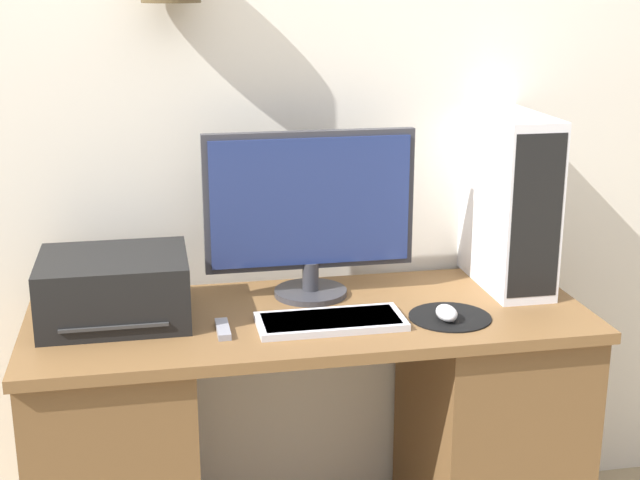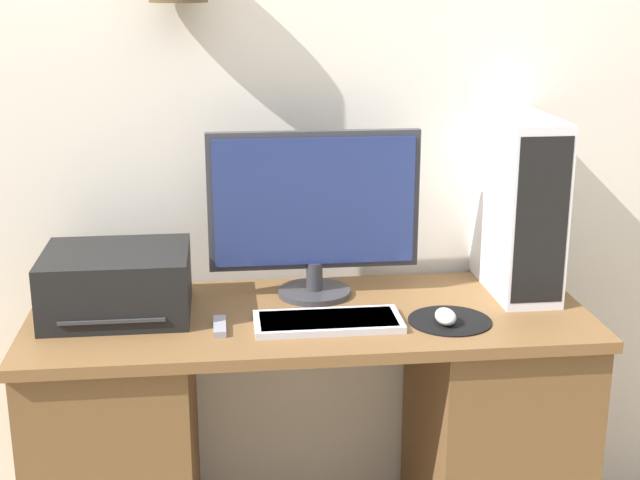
# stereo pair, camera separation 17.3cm
# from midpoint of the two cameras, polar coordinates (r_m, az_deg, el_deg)

# --- Properties ---
(wall_back) EXTENTS (6.40, 0.20, 2.70)m
(wall_back) POSITION_cam_midpoint_polar(r_m,az_deg,el_deg) (2.54, 0.46, 10.32)
(wall_back) COLOR silver
(wall_back) RESTS_ON ground_plane
(desk) EXTENTS (1.47, 0.57, 0.77)m
(desk) POSITION_cam_midpoint_polar(r_m,az_deg,el_deg) (2.51, 1.39, -12.72)
(desk) COLOR brown
(desk) RESTS_ON ground_plane
(monitor) EXTENTS (0.57, 0.20, 0.46)m
(monitor) POSITION_cam_midpoint_polar(r_m,az_deg,el_deg) (2.41, 1.67, 2.01)
(monitor) COLOR #333338
(monitor) RESTS_ON desk
(keyboard) EXTENTS (0.37, 0.16, 0.02)m
(keyboard) POSITION_cam_midpoint_polar(r_m,az_deg,el_deg) (2.26, 2.70, -5.25)
(keyboard) COLOR silver
(keyboard) RESTS_ON desk
(mousepad) EXTENTS (0.21, 0.21, 0.00)m
(mousepad) POSITION_cam_midpoint_polar(r_m,az_deg,el_deg) (2.33, 10.42, -5.13)
(mousepad) COLOR black
(mousepad) RESTS_ON desk
(mouse) EXTENTS (0.05, 0.08, 0.04)m
(mouse) POSITION_cam_midpoint_polar(r_m,az_deg,el_deg) (2.29, 10.19, -4.87)
(mouse) COLOR silver
(mouse) RESTS_ON mousepad
(computer_tower) EXTENTS (0.16, 0.37, 0.49)m
(computer_tower) POSITION_cam_midpoint_polar(r_m,az_deg,el_deg) (2.54, 14.52, 2.19)
(computer_tower) COLOR white
(computer_tower) RESTS_ON desk
(printer) EXTENTS (0.37, 0.31, 0.17)m
(printer) POSITION_cam_midpoint_polar(r_m,az_deg,el_deg) (2.35, -10.83, -2.76)
(printer) COLOR black
(printer) RESTS_ON desk
(remote_control) EXTENTS (0.03, 0.12, 0.02)m
(remote_control) POSITION_cam_midpoint_polar(r_m,az_deg,el_deg) (2.24, -4.24, -5.56)
(remote_control) COLOR gray
(remote_control) RESTS_ON desk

